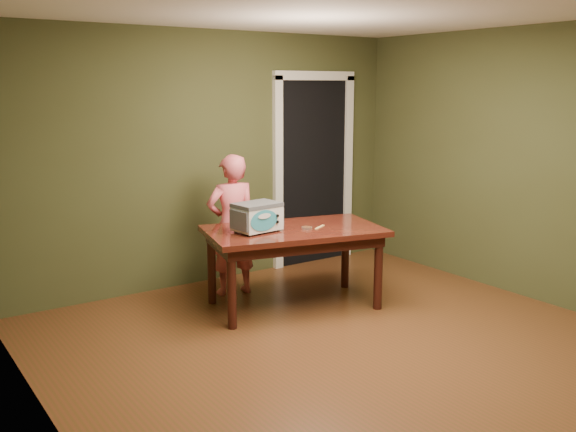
% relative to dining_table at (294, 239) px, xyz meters
% --- Properties ---
extents(floor, '(5.00, 5.00, 0.00)m').
position_rel_dining_table_xyz_m(floor, '(-0.21, -1.31, -0.65)').
color(floor, '#5C2E1A').
rests_on(floor, ground).
extents(room_shell, '(4.52, 5.02, 2.61)m').
position_rel_dining_table_xyz_m(room_shell, '(-0.21, -1.31, 1.06)').
color(room_shell, '#3D4324').
rests_on(room_shell, ground).
extents(doorway, '(1.10, 0.66, 2.25)m').
position_rel_dining_table_xyz_m(doorway, '(1.09, 1.47, 0.41)').
color(doorway, black).
rests_on(doorway, ground).
extents(dining_table, '(1.77, 1.25, 0.75)m').
position_rel_dining_table_xyz_m(dining_table, '(0.00, 0.00, 0.00)').
color(dining_table, '#39110D').
rests_on(dining_table, floor).
extents(toy_oven, '(0.45, 0.33, 0.26)m').
position_rel_dining_table_xyz_m(toy_oven, '(-0.35, 0.08, 0.24)').
color(toy_oven, '#4C4F54').
rests_on(toy_oven, dining_table).
extents(baking_pan, '(0.10, 0.10, 0.02)m').
position_rel_dining_table_xyz_m(baking_pan, '(0.08, -0.09, 0.11)').
color(baking_pan, silver).
rests_on(baking_pan, dining_table).
extents(spatula, '(0.17, 0.11, 0.01)m').
position_rel_dining_table_xyz_m(spatula, '(0.22, -0.10, 0.10)').
color(spatula, '#E7BC64').
rests_on(spatula, dining_table).
extents(child, '(0.55, 0.41, 1.39)m').
position_rel_dining_table_xyz_m(child, '(-0.28, 0.66, 0.05)').
color(child, '#DD5B65').
rests_on(child, floor).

